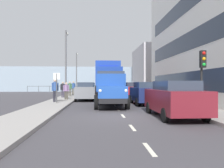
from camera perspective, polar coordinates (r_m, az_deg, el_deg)
ground_plane at (r=20.85m, az=-0.39°, el=-4.30°), size 80.00×80.00×0.00m
sidewalk_left at (r=21.57m, az=11.52°, el=-3.95°), size 2.28×39.99×0.15m
sidewalk_right at (r=21.05m, az=-12.60°, el=-4.06°), size 2.28×39.99×0.15m
road_centreline_markings at (r=19.90m, az=-0.22°, el=-4.50°), size 0.12×35.35×0.01m
building_far_block at (r=38.56m, az=13.20°, el=3.50°), size 8.88×10.80×7.77m
sea_horizon at (r=43.77m, az=-2.21°, el=1.28°), size 80.00×0.80×5.00m
seawall_railing at (r=40.17m, az=-2.06°, el=-0.87°), size 28.08×0.08×1.20m
truck_vintage_blue at (r=14.61m, az=-0.39°, el=-1.55°), size 2.17×5.64×2.43m
lorry_cargo_blue at (r=23.01m, az=-1.24°, el=1.29°), size 2.58×8.20×3.87m
car_maroon_kerbside_near at (r=10.66m, az=16.03°, el=-3.68°), size 1.91×4.44×1.72m
car_navy_kerbside_1 at (r=16.57m, az=8.77°, el=-2.34°), size 1.86×4.08×1.72m
car_red_kerbside_2 at (r=22.34m, az=5.47°, el=-1.70°), size 1.91×4.47×1.72m
car_white_kerbside_3 at (r=27.71m, az=3.64°, el=-1.36°), size 1.78×4.38×1.72m
car_grey_oppositeside_0 at (r=20.73m, az=-6.90°, el=-1.84°), size 1.85×4.56×1.72m
car_teal_oppositeside_1 at (r=26.80m, az=-6.21°, el=-1.40°), size 1.96×4.20×1.72m
car_black_oppositeside_2 at (r=33.20m, az=-5.76°, el=-1.11°), size 1.80×4.61×1.72m
pedestrian_couple_b at (r=17.75m, az=-14.79°, el=-1.12°), size 0.53×0.34×1.81m
pedestrian_couple_a at (r=20.14m, az=-12.01°, el=-1.43°), size 0.53×0.34×1.56m
pedestrian_in_dark_coat at (r=23.21m, az=-12.84°, el=-1.09°), size 0.53×0.34×1.65m
pedestrian_near_railing at (r=26.28m, az=-11.11°, el=-0.86°), size 0.53×0.34×1.71m
pedestrian_by_lamp at (r=28.25m, az=-10.17°, el=-0.76°), size 0.53×0.34×1.74m
traffic_light_near at (r=12.45m, az=22.79°, el=4.11°), size 0.28×0.41×3.20m
lamp_post_promenade at (r=22.19m, az=-12.06°, el=6.70°), size 0.32×1.14×6.75m
lamp_post_far at (r=34.31m, az=-9.34°, el=3.97°), size 0.32×1.14×6.30m
street_sign at (r=16.53m, az=-14.41°, el=0.39°), size 0.50×0.07×2.25m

